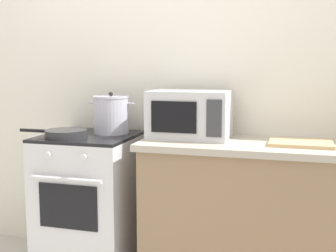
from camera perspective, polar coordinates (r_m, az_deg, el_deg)
back_wall at (r=3.11m, az=3.70°, el=5.40°), size 4.40×0.10×2.50m
lower_cabinet_right at (r=2.84m, az=14.13°, el=-11.75°), size 1.64×0.56×0.88m
countertop_right at (r=2.72m, az=14.45°, el=-2.59°), size 1.70×0.60×0.04m
stove at (r=3.11m, az=-9.92°, el=-9.53°), size 0.60×0.64×0.92m
stock_pot at (r=3.04m, az=-7.26°, el=1.46°), size 0.33×0.25×0.28m
frying_pan at (r=2.92m, az=-13.01°, el=-0.94°), size 0.47×0.27×0.05m
microwave at (r=2.83m, az=2.87°, el=1.52°), size 0.50×0.37×0.30m
cutting_board at (r=2.70m, az=16.61°, el=-2.12°), size 0.36×0.26×0.02m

